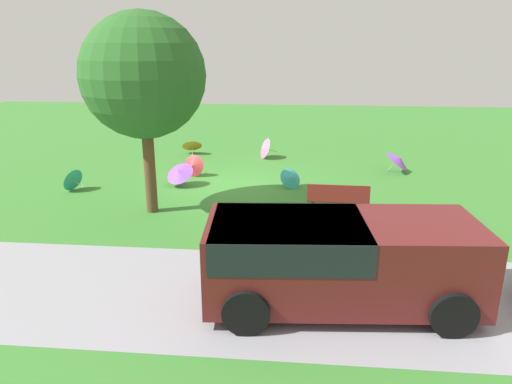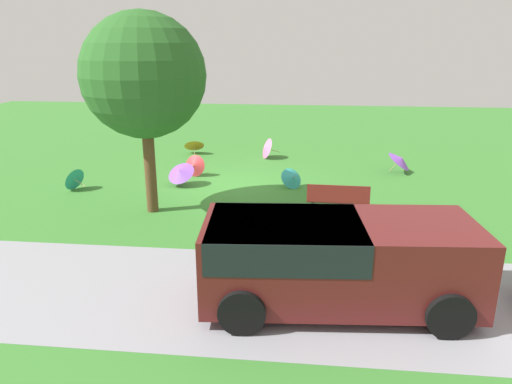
{
  "view_description": "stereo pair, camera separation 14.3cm",
  "coord_description": "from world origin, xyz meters",
  "px_view_note": "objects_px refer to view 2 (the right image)",
  "views": [
    {
      "loc": [
        -2.11,
        14.43,
        4.45
      ],
      "look_at": [
        -0.99,
        2.46,
        0.6
      ],
      "focal_mm": 33.48,
      "sensor_mm": 36.0,
      "label": 1
    },
    {
      "loc": [
        -2.25,
        14.41,
        4.45
      ],
      "look_at": [
        -0.99,
        2.46,
        0.6
      ],
      "focal_mm": 33.48,
      "sensor_mm": 36.0,
      "label": 2
    }
  ],
  "objects_px": {
    "parasol_teal_0": "(292,178)",
    "parasol_purple_1": "(401,160)",
    "parasol_red_0": "(194,166)",
    "park_bench": "(338,200)",
    "parasol_teal_1": "(73,178)",
    "parasol_orange_0": "(194,144)",
    "shade_tree": "(144,76)",
    "parasol_purple_0": "(180,172)",
    "parasol_pink_1": "(265,148)",
    "van_dark": "(329,256)"
  },
  "relations": [
    {
      "from": "parasol_red_0",
      "to": "parasol_orange_0",
      "type": "xyz_separation_m",
      "value": [
        0.78,
        -3.33,
        0.01
      ]
    },
    {
      "from": "park_bench",
      "to": "parasol_red_0",
      "type": "relative_size",
      "value": 1.98
    },
    {
      "from": "van_dark",
      "to": "parasol_teal_1",
      "type": "bearing_deg",
      "value": -38.08
    },
    {
      "from": "park_bench",
      "to": "parasol_red_0",
      "type": "bearing_deg",
      "value": -36.79
    },
    {
      "from": "van_dark",
      "to": "parasol_purple_0",
      "type": "relative_size",
      "value": 4.35
    },
    {
      "from": "park_bench",
      "to": "parasol_purple_0",
      "type": "xyz_separation_m",
      "value": [
        4.79,
        -2.3,
        -0.0
      ]
    },
    {
      "from": "shade_tree",
      "to": "parasol_orange_0",
      "type": "xyz_separation_m",
      "value": [
        0.43,
        -6.82,
        -3.19
      ]
    },
    {
      "from": "parasol_pink_1",
      "to": "parasol_teal_1",
      "type": "bearing_deg",
      "value": 40.37
    },
    {
      "from": "van_dark",
      "to": "park_bench",
      "type": "distance_m",
      "value": 4.4
    },
    {
      "from": "van_dark",
      "to": "parasol_purple_0",
      "type": "height_order",
      "value": "van_dark"
    },
    {
      "from": "van_dark",
      "to": "parasol_pink_1",
      "type": "bearing_deg",
      "value": -79.28
    },
    {
      "from": "shade_tree",
      "to": "parasol_teal_1",
      "type": "height_order",
      "value": "shade_tree"
    },
    {
      "from": "parasol_teal_1",
      "to": "parasol_pink_1",
      "type": "bearing_deg",
      "value": -139.63
    },
    {
      "from": "parasol_teal_0",
      "to": "parasol_purple_1",
      "type": "xyz_separation_m",
      "value": [
        -3.67,
        -2.14,
        0.15
      ]
    },
    {
      "from": "parasol_orange_0",
      "to": "parasol_teal_1",
      "type": "bearing_deg",
      "value": 63.48
    },
    {
      "from": "parasol_teal_0",
      "to": "parasol_purple_0",
      "type": "distance_m",
      "value": 3.54
    },
    {
      "from": "parasol_teal_0",
      "to": "parasol_teal_1",
      "type": "xyz_separation_m",
      "value": [
        6.73,
        0.89,
        0.03
      ]
    },
    {
      "from": "parasol_pink_1",
      "to": "van_dark",
      "type": "bearing_deg",
      "value": 100.72
    },
    {
      "from": "parasol_teal_1",
      "to": "park_bench",
      "type": "bearing_deg",
      "value": 168.87
    },
    {
      "from": "park_bench",
      "to": "shade_tree",
      "type": "xyz_separation_m",
      "value": [
        4.96,
        0.04,
        3.11
      ]
    },
    {
      "from": "shade_tree",
      "to": "parasol_purple_1",
      "type": "height_order",
      "value": "shade_tree"
    },
    {
      "from": "parasol_purple_0",
      "to": "parasol_teal_1",
      "type": "relative_size",
      "value": 1.35
    },
    {
      "from": "shade_tree",
      "to": "parasol_teal_1",
      "type": "bearing_deg",
      "value": -28.0
    },
    {
      "from": "parasol_teal_0",
      "to": "parasol_purple_0",
      "type": "height_order",
      "value": "parasol_purple_0"
    },
    {
      "from": "parasol_teal_0",
      "to": "shade_tree",
      "type": "bearing_deg",
      "value": 34.11
    },
    {
      "from": "parasol_red_0",
      "to": "parasol_purple_1",
      "type": "relative_size",
      "value": 0.75
    },
    {
      "from": "shade_tree",
      "to": "parasol_teal_0",
      "type": "xyz_separation_m",
      "value": [
        -3.7,
        -2.5,
        -3.24
      ]
    },
    {
      "from": "parasol_purple_0",
      "to": "parasol_pink_1",
      "type": "distance_m",
      "value": 4.63
    },
    {
      "from": "parasol_orange_0",
      "to": "parasol_pink_1",
      "type": "height_order",
      "value": "parasol_pink_1"
    },
    {
      "from": "park_bench",
      "to": "parasol_teal_1",
      "type": "height_order",
      "value": "park_bench"
    },
    {
      "from": "parasol_teal_0",
      "to": "parasol_red_0",
      "type": "height_order",
      "value": "parasol_red_0"
    },
    {
      "from": "parasol_red_0",
      "to": "parasol_teal_1",
      "type": "height_order",
      "value": "parasol_red_0"
    },
    {
      "from": "parasol_purple_0",
      "to": "parasol_pink_1",
      "type": "bearing_deg",
      "value": -120.52
    },
    {
      "from": "shade_tree",
      "to": "parasol_purple_0",
      "type": "height_order",
      "value": "shade_tree"
    },
    {
      "from": "parasol_teal_1",
      "to": "parasol_orange_0",
      "type": "bearing_deg",
      "value": -116.52
    },
    {
      "from": "parasol_teal_0",
      "to": "parasol_red_0",
      "type": "relative_size",
      "value": 1.09
    },
    {
      "from": "parasol_red_0",
      "to": "parasol_pink_1",
      "type": "distance_m",
      "value": 3.58
    },
    {
      "from": "parasol_purple_0",
      "to": "parasol_orange_0",
      "type": "distance_m",
      "value": 4.52
    },
    {
      "from": "parasol_red_0",
      "to": "parasol_teal_0",
      "type": "bearing_deg",
      "value": 163.59
    },
    {
      "from": "parasol_purple_0",
      "to": "parasol_red_0",
      "type": "relative_size",
      "value": 1.33
    },
    {
      "from": "van_dark",
      "to": "park_bench",
      "type": "relative_size",
      "value": 2.93
    },
    {
      "from": "parasol_red_0",
      "to": "parasol_orange_0",
      "type": "distance_m",
      "value": 3.42
    },
    {
      "from": "parasol_purple_1",
      "to": "parasol_teal_1",
      "type": "bearing_deg",
      "value": 16.25
    },
    {
      "from": "parasol_red_0",
      "to": "park_bench",
      "type": "bearing_deg",
      "value": 143.21
    },
    {
      "from": "shade_tree",
      "to": "parasol_purple_1",
      "type": "distance_m",
      "value": 9.25
    },
    {
      "from": "van_dark",
      "to": "parasol_pink_1",
      "type": "height_order",
      "value": "van_dark"
    },
    {
      "from": "parasol_teal_1",
      "to": "parasol_purple_1",
      "type": "bearing_deg",
      "value": -163.75
    },
    {
      "from": "parasol_purple_0",
      "to": "parasol_red_0",
      "type": "xyz_separation_m",
      "value": [
        -0.17,
        -1.15,
        -0.09
      ]
    },
    {
      "from": "parasol_purple_0",
      "to": "parasol_teal_1",
      "type": "height_order",
      "value": "parasol_purple_0"
    },
    {
      "from": "parasol_purple_1",
      "to": "parasol_teal_0",
      "type": "bearing_deg",
      "value": 30.25
    }
  ]
}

